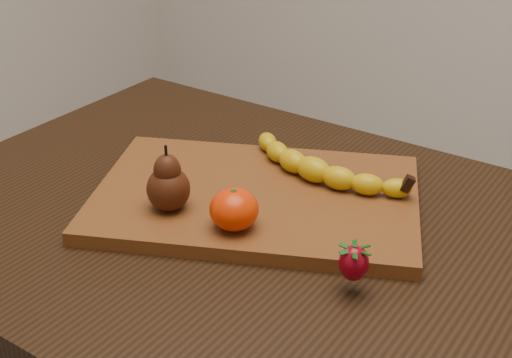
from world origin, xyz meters
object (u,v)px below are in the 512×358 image
Objects in this scene: table at (257,280)px; cutting_board at (256,198)px; pear at (168,178)px; mandarin at (234,209)px.

table is 0.12m from cutting_board.
pear reaches higher than cutting_board.
mandarin is (0.03, -0.09, 0.04)m from cutting_board.
mandarin reaches higher than cutting_board.
cutting_board reaches higher than table.
mandarin is (0.00, -0.06, 0.14)m from table.
table is 0.20m from pear.
cutting_board is (-0.03, 0.04, 0.11)m from table.
table is 10.92× the size of pear.
mandarin is at bearing 5.11° from pear.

